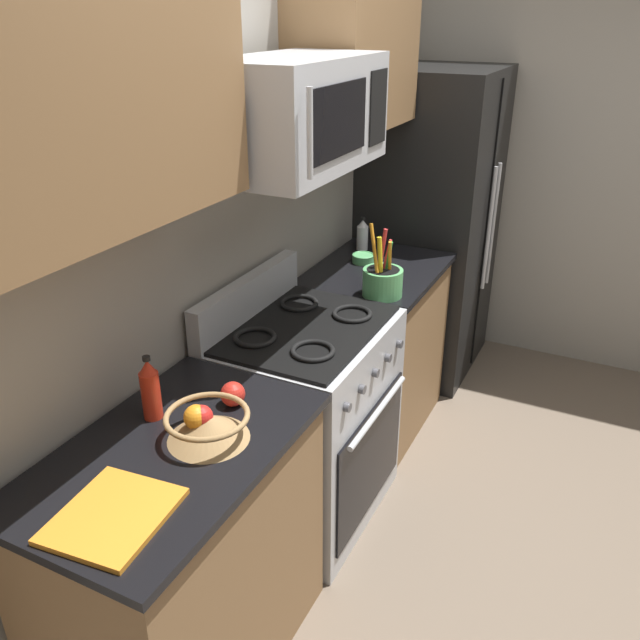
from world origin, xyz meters
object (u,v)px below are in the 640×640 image
at_px(range_oven, 306,420).
at_px(bottle_hot_sauce, 150,390).
at_px(cutting_board, 113,516).
at_px(apple_loose, 233,394).
at_px(prep_bowl, 363,258).
at_px(fruit_basket, 207,424).
at_px(microwave, 296,114).
at_px(utensil_crock, 383,281).
at_px(bottle_vinegar, 362,235).
at_px(refrigerator, 429,226).

height_order(range_oven, bottle_hot_sauce, bottle_hot_sauce).
bearing_deg(cutting_board, apple_loose, 1.53).
bearing_deg(range_oven, prep_bowl, 6.53).
bearing_deg(prep_bowl, apple_loose, -174.51).
relative_size(apple_loose, cutting_board, 0.27).
xyz_separation_m(range_oven, fruit_basket, (-0.78, -0.07, 0.49)).
bearing_deg(cutting_board, fruit_basket, -2.53).
distance_m(microwave, utensil_crock, 0.92).
height_order(apple_loose, bottle_vinegar, bottle_vinegar).
xyz_separation_m(range_oven, refrigerator, (1.59, -0.02, 0.43)).
distance_m(range_oven, microwave, 1.28).
distance_m(fruit_basket, prep_bowl, 1.62).
relative_size(apple_loose, bottle_vinegar, 0.46).
xyz_separation_m(utensil_crock, fruit_basket, (-1.26, 0.07, -0.02)).
xyz_separation_m(refrigerator, cutting_board, (-2.76, -0.04, 0.02)).
bearing_deg(utensil_crock, apple_loose, 174.25).
distance_m(microwave, prep_bowl, 1.17).
bearing_deg(cutting_board, bottle_vinegar, 6.12).
relative_size(microwave, prep_bowl, 6.62).
distance_m(utensil_crock, cutting_board, 1.65).
bearing_deg(bottle_vinegar, range_oven, -170.04).
relative_size(microwave, fruit_basket, 2.90).
distance_m(range_oven, bottle_vinegar, 1.15).
relative_size(fruit_basket, apple_loose, 3.14).
bearing_deg(bottle_vinegar, refrigerator, -18.52).
bearing_deg(bottle_vinegar, cutting_board, -173.88).
relative_size(fruit_basket, bottle_hot_sauce, 1.18).
height_order(microwave, bottle_hot_sauce, microwave).
bearing_deg(bottle_vinegar, prep_bowl, -155.47).
xyz_separation_m(bottle_hot_sauce, prep_bowl, (1.59, -0.05, -0.08)).
height_order(range_oven, cutting_board, range_oven).
relative_size(refrigerator, microwave, 2.39).
distance_m(range_oven, cutting_board, 1.26).
bearing_deg(fruit_basket, prep_bowl, 6.00).
bearing_deg(range_oven, apple_loose, -175.97).
relative_size(utensil_crock, bottle_vinegar, 1.89).
relative_size(utensil_crock, prep_bowl, 2.98).
relative_size(fruit_basket, prep_bowl, 2.28).
relative_size(fruit_basket, cutting_board, 0.85).
relative_size(microwave, utensil_crock, 2.22).
distance_m(utensil_crock, apple_loose, 1.07).
bearing_deg(fruit_basket, cutting_board, 177.47).
relative_size(apple_loose, prep_bowl, 0.73).
bearing_deg(prep_bowl, bottle_vinegar, 24.53).
relative_size(utensil_crock, bottle_hot_sauce, 1.54).
height_order(apple_loose, prep_bowl, apple_loose).
xyz_separation_m(refrigerator, fruit_basket, (-2.37, -0.06, 0.06)).
bearing_deg(prep_bowl, fruit_basket, -174.00).
bearing_deg(fruit_basket, bottle_hot_sauce, 85.06).
bearing_deg(bottle_hot_sauce, range_oven, -11.00).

